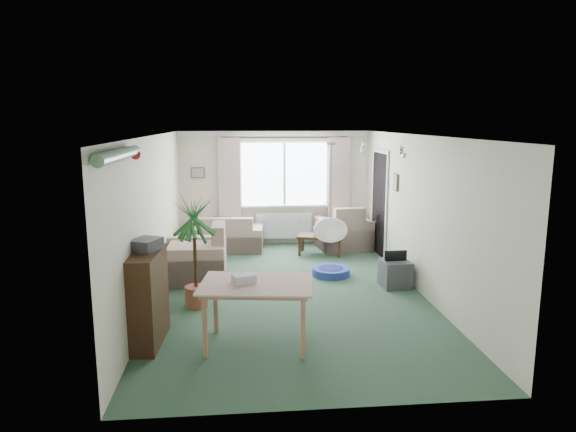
{
  "coord_description": "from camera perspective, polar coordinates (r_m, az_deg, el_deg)",
  "views": [
    {
      "loc": [
        -0.74,
        -7.51,
        2.61
      ],
      "look_at": [
        0.0,
        0.3,
        1.15
      ],
      "focal_mm": 32.0,
      "sensor_mm": 36.0,
      "label": 1
    }
  ],
  "objects": [
    {
      "name": "ground",
      "position": [
        7.99,
        0.21,
        -8.54
      ],
      "size": [
        6.5,
        6.5,
        0.0
      ],
      "primitive_type": "plane",
      "color": "#2D4B37"
    },
    {
      "name": "window",
      "position": [
        10.84,
        -0.41,
        4.67
      ],
      "size": [
        1.8,
        0.03,
        1.3
      ],
      "primitive_type": "cube",
      "color": "white"
    },
    {
      "name": "curtain_rod",
      "position": [
        10.71,
        -0.38,
        8.73
      ],
      "size": [
        2.6,
        0.03,
        0.03
      ],
      "primitive_type": "cube",
      "color": "black"
    },
    {
      "name": "curtain_left",
      "position": [
        10.73,
        -6.5,
        3.3
      ],
      "size": [
        0.45,
        0.08,
        2.0
      ],
      "primitive_type": "cube",
      "color": "beige"
    },
    {
      "name": "curtain_right",
      "position": [
        10.93,
        5.67,
        3.45
      ],
      "size": [
        0.45,
        0.08,
        2.0
      ],
      "primitive_type": "cube",
      "color": "beige"
    },
    {
      "name": "radiator",
      "position": [
        10.97,
        -0.38,
        -1.08
      ],
      "size": [
        1.2,
        0.1,
        0.55
      ],
      "primitive_type": "cube",
      "color": "white"
    },
    {
      "name": "doorway",
      "position": [
        10.21,
        10.14,
        1.31
      ],
      "size": [
        0.03,
        0.95,
        2.0
      ],
      "primitive_type": "cube",
      "color": "black"
    },
    {
      "name": "pendant_lamp",
      "position": [
        5.41,
        4.71,
        -1.55
      ],
      "size": [
        0.36,
        0.36,
        0.36
      ],
      "primitive_type": "sphere",
      "color": "white"
    },
    {
      "name": "tinsel_garland",
      "position": [
        5.35,
        -18.26,
        6.47
      ],
      "size": [
        1.6,
        1.6,
        0.12
      ],
      "primitive_type": "cylinder",
      "color": "#196626"
    },
    {
      "name": "bauble_cluster_a",
      "position": [
        8.66,
        8.29,
        7.86
      ],
      "size": [
        0.2,
        0.2,
        0.2
      ],
      "primitive_type": "sphere",
      "color": "silver"
    },
    {
      "name": "bauble_cluster_b",
      "position": [
        7.59,
        12.66,
        7.34
      ],
      "size": [
        0.2,
        0.2,
        0.2
      ],
      "primitive_type": "sphere",
      "color": "silver"
    },
    {
      "name": "wall_picture_back",
      "position": [
        10.83,
        -9.98,
        4.77
      ],
      "size": [
        0.28,
        0.03,
        0.22
      ],
      "primitive_type": "cube",
      "color": "brown"
    },
    {
      "name": "wall_picture_right",
      "position": [
        9.19,
        11.87,
        3.69
      ],
      "size": [
        0.03,
        0.24,
        0.3
      ],
      "primitive_type": "cube",
      "color": "brown"
    },
    {
      "name": "sofa",
      "position": [
        10.51,
        -6.8,
        -1.89
      ],
      "size": [
        1.5,
        0.87,
        0.72
      ],
      "primitive_type": "cube",
      "rotation": [
        0.0,
        0.0,
        3.06
      ],
      "color": "beige",
      "rests_on": "ground"
    },
    {
      "name": "armchair_corner",
      "position": [
        10.67,
        6.15,
        -1.18
      ],
      "size": [
        1.12,
        1.08,
        0.9
      ],
      "primitive_type": "cube",
      "rotation": [
        0.0,
        0.0,
        3.27
      ],
      "color": "beige",
      "rests_on": "ground"
    },
    {
      "name": "armchair_left",
      "position": [
        8.64,
        -10.31,
        -3.98
      ],
      "size": [
        1.0,
        1.06,
        0.94
      ],
      "primitive_type": "cube",
      "rotation": [
        0.0,
        0.0,
        -1.58
      ],
      "color": "beige",
      "rests_on": "ground"
    },
    {
      "name": "coffee_table",
      "position": [
        10.18,
        3.61,
        -3.19
      ],
      "size": [
        0.97,
        0.7,
        0.39
      ],
      "primitive_type": "cube",
      "rotation": [
        0.0,
        0.0,
        -0.28
      ],
      "color": "black",
      "rests_on": "ground"
    },
    {
      "name": "photo_frame",
      "position": [
        10.12,
        3.22,
        -1.68
      ],
      "size": [
        0.12,
        0.05,
        0.16
      ],
      "primitive_type": "cube",
      "rotation": [
        0.0,
        0.0,
        0.25
      ],
      "color": "brown",
      "rests_on": "coffee_table"
    },
    {
      "name": "bookshelf",
      "position": [
        6.33,
        -15.3,
        -8.81
      ],
      "size": [
        0.36,
        0.92,
        1.11
      ],
      "primitive_type": "cube",
      "rotation": [
        0.0,
        0.0,
        -0.06
      ],
      "color": "black",
      "rests_on": "ground"
    },
    {
      "name": "hifi_box",
      "position": [
        6.26,
        -15.51,
        -3.08
      ],
      "size": [
        0.4,
        0.43,
        0.14
      ],
      "primitive_type": "cube",
      "rotation": [
        0.0,
        0.0,
        -0.42
      ],
      "color": "#37373C",
      "rests_on": "bookshelf"
    },
    {
      "name": "houseplant",
      "position": [
        7.31,
        -10.31,
        -3.93
      ],
      "size": [
        0.89,
        0.89,
        1.61
      ],
      "primitive_type": "cylinder",
      "rotation": [
        0.0,
        0.0,
        -0.37
      ],
      "color": "#24521C",
      "rests_on": "ground"
    },
    {
      "name": "dining_table",
      "position": [
        6.13,
        -3.49,
        -10.9
      ],
      "size": [
        1.28,
        0.94,
        0.74
      ],
      "primitive_type": "cube",
      "rotation": [
        0.0,
        0.0,
        -0.13
      ],
      "color": "tan",
      "rests_on": "ground"
    },
    {
      "name": "gift_box",
      "position": [
        6.0,
        -4.92,
        -7.04
      ],
      "size": [
        0.3,
        0.25,
        0.12
      ],
      "primitive_type": "cube",
      "rotation": [
        0.0,
        0.0,
        0.35
      ],
      "color": "silver",
      "rests_on": "dining_table"
    },
    {
      "name": "tv_cube",
      "position": [
        8.4,
        11.8,
        -6.28
      ],
      "size": [
        0.45,
        0.49,
        0.43
      ],
      "primitive_type": "cube",
      "rotation": [
        0.0,
        0.0,
        0.05
      ],
      "color": "#3A3B40",
      "rests_on": "ground"
    },
    {
      "name": "pet_bed",
      "position": [
        8.87,
        4.79,
        -6.18
      ],
      "size": [
        0.66,
        0.66,
        0.13
      ],
      "primitive_type": "cylinder",
      "rotation": [
        0.0,
        0.0,
        0.02
      ],
      "color": "navy",
      "rests_on": "ground"
    }
  ]
}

